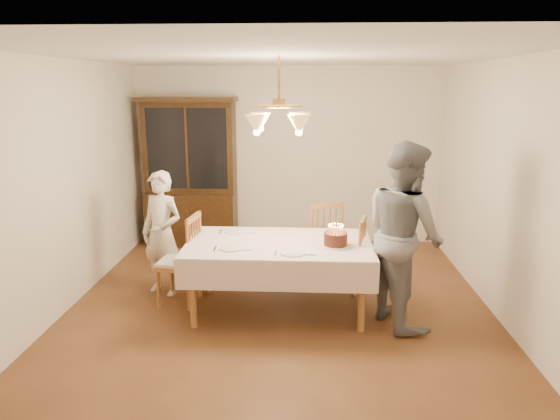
# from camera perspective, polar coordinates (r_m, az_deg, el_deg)

# --- Properties ---
(ground) EXTENTS (5.00, 5.00, 0.00)m
(ground) POSITION_cam_1_polar(r_m,az_deg,el_deg) (5.42, -0.11, -11.36)
(ground) COLOR #593219
(ground) RESTS_ON ground
(room_shell) EXTENTS (5.00, 5.00, 5.00)m
(room_shell) POSITION_cam_1_polar(r_m,az_deg,el_deg) (4.95, -0.12, 5.41)
(room_shell) COLOR white
(room_shell) RESTS_ON ground
(dining_table) EXTENTS (1.90, 1.10, 0.76)m
(dining_table) POSITION_cam_1_polar(r_m,az_deg,el_deg) (5.16, -0.12, -4.50)
(dining_table) COLOR #925A2A
(dining_table) RESTS_ON ground
(china_hutch) EXTENTS (1.38, 0.54, 2.16)m
(china_hutch) POSITION_cam_1_polar(r_m,az_deg,el_deg) (7.44, -10.15, 3.93)
(china_hutch) COLOR black
(china_hutch) RESTS_ON ground
(chair_far_side) EXTENTS (0.55, 0.54, 1.00)m
(chair_far_side) POSITION_cam_1_polar(r_m,az_deg,el_deg) (6.11, 4.70, -3.92)
(chair_far_side) COLOR #925A2A
(chair_far_side) RESTS_ON ground
(chair_left_end) EXTENTS (0.47, 0.49, 1.00)m
(chair_left_end) POSITION_cam_1_polar(r_m,az_deg,el_deg) (5.53, -11.43, -5.99)
(chair_left_end) COLOR #925A2A
(chair_left_end) RESTS_ON ground
(chair_right_end) EXTENTS (0.51, 0.52, 1.00)m
(chair_right_end) POSITION_cam_1_polar(r_m,az_deg,el_deg) (5.34, 11.13, -6.86)
(chair_right_end) COLOR #925A2A
(chair_right_end) RESTS_ON ground
(elderly_woman) EXTENTS (0.61, 0.51, 1.41)m
(elderly_woman) POSITION_cam_1_polar(r_m,az_deg,el_deg) (5.78, -13.33, -2.60)
(elderly_woman) COLOR #F5E6CE
(elderly_woman) RESTS_ON ground
(adult_in_grey) EXTENTS (0.96, 1.07, 1.83)m
(adult_in_grey) POSITION_cam_1_polar(r_m,az_deg,el_deg) (5.03, 13.98, -2.69)
(adult_in_grey) COLOR slate
(adult_in_grey) RESTS_ON ground
(birthday_cake) EXTENTS (0.30, 0.30, 0.22)m
(birthday_cake) POSITION_cam_1_polar(r_m,az_deg,el_deg) (5.03, 6.37, -3.38)
(birthday_cake) COLOR white
(birthday_cake) RESTS_ON dining_table
(place_setting_near_left) EXTENTS (0.38, 0.23, 0.02)m
(place_setting_near_left) POSITION_cam_1_polar(r_m,az_deg,el_deg) (4.95, -5.42, -4.36)
(place_setting_near_left) COLOR white
(place_setting_near_left) RESTS_ON dining_table
(place_setting_near_right) EXTENTS (0.40, 0.25, 0.02)m
(place_setting_near_right) POSITION_cam_1_polar(r_m,az_deg,el_deg) (4.80, 1.66, -4.90)
(place_setting_near_right) COLOR white
(place_setting_near_right) RESTS_ON dining_table
(place_setting_far_left) EXTENTS (0.40, 0.25, 0.02)m
(place_setting_far_left) POSITION_cam_1_polar(r_m,az_deg,el_deg) (5.51, -4.90, -2.43)
(place_setting_far_left) COLOR white
(place_setting_far_left) RESTS_ON dining_table
(chandelier) EXTENTS (0.62, 0.62, 0.73)m
(chandelier) POSITION_cam_1_polar(r_m,az_deg,el_deg) (4.90, -0.12, 9.99)
(chandelier) COLOR #BF8C3F
(chandelier) RESTS_ON ground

